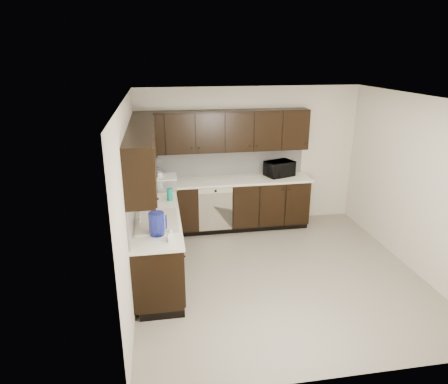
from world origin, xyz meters
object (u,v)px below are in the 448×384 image
Objects in this scene: sink at (157,226)px; toaster_oven at (152,176)px; microwave at (279,169)px; storage_bin at (160,183)px; blue_pitcher at (157,224)px.

toaster_oven is at bearing 92.24° from sink.
microwave reaches higher than toaster_oven.
sink is 1.37m from storage_bin.
microwave is (2.19, 1.75, 0.19)m from sink.
storage_bin is at bearing 170.22° from microwave.
storage_bin is (0.13, -0.40, -0.01)m from toaster_oven.
blue_pitcher is at bearing -89.18° from toaster_oven.
storage_bin is (0.06, 1.36, 0.16)m from sink.
microwave is 2.26m from toaster_oven.
blue_pitcher is (0.00, -0.37, 0.20)m from sink.
blue_pitcher is (-0.06, -1.73, 0.04)m from storage_bin.
microwave is at bearing -1.35° from toaster_oven.
microwave is 2.16m from storage_bin.
storage_bin is at bearing 87.36° from sink.
toaster_oven reaches higher than storage_bin.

